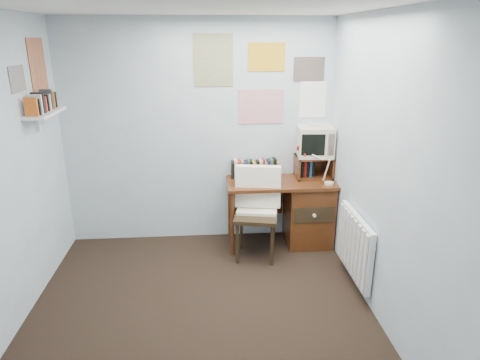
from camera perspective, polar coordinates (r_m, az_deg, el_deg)
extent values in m
plane|color=black|center=(3.76, -5.22, -19.05)|extent=(3.50, 3.50, 0.00)
cube|color=silver|center=(4.84, -5.53, 6.11)|extent=(3.00, 0.02, 2.50)
cube|color=silver|center=(3.46, 19.81, -0.08)|extent=(0.02, 3.50, 2.50)
cube|color=white|center=(2.98, -6.73, 22.48)|extent=(3.00, 3.50, 0.02)
cube|color=#4F2712|center=(4.78, 5.46, -0.36)|extent=(1.20, 0.55, 0.03)
cube|color=#4F2712|center=(4.99, 9.08, -4.39)|extent=(0.50, 0.50, 0.72)
cylinder|color=#4F2712|center=(4.65, -1.04, -5.92)|extent=(0.04, 0.04, 0.72)
cylinder|color=#4F2712|center=(5.08, -1.37, -3.72)|extent=(0.04, 0.04, 0.72)
cube|color=#4F2712|center=(5.10, 2.09, -2.95)|extent=(0.64, 0.02, 0.30)
cube|color=black|center=(4.56, 2.19, -4.85)|extent=(0.57, 0.56, 0.95)
cube|color=red|center=(4.70, 11.91, 1.51)|extent=(0.31, 0.28, 0.36)
cube|color=#4F2712|center=(4.93, 9.76, 1.76)|extent=(0.40, 0.30, 0.25)
cube|color=beige|center=(4.87, 9.97, 5.30)|extent=(0.42, 0.39, 0.37)
cube|color=#4F2712|center=(4.88, 2.37, 1.69)|extent=(0.60, 0.14, 0.22)
cube|color=white|center=(4.22, 15.09, -8.39)|extent=(0.09, 0.80, 0.60)
cube|color=white|center=(4.39, -24.57, 8.15)|extent=(0.20, 0.62, 0.24)
cube|color=white|center=(4.78, 2.89, 13.30)|extent=(1.20, 0.01, 0.90)
cube|color=white|center=(4.38, -26.43, 12.93)|extent=(0.01, 0.70, 0.60)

